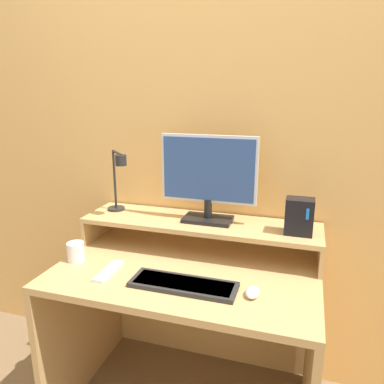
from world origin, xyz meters
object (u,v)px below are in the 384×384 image
desk_lamp (118,179)px  mouse (253,292)px  remote_control (109,271)px  keyboard (183,284)px  mug (76,252)px  monitor (208,176)px  router_dock (299,216)px

desk_lamp → mouse: 0.85m
remote_control → keyboard: bearing=-2.2°
keyboard → mug: (-0.53, 0.07, 0.03)m
keyboard → mouse: size_ratio=5.00×
monitor → mug: (-0.53, -0.30, -0.32)m
remote_control → monitor: bearing=47.2°
desk_lamp → mouse: (0.72, -0.34, -0.31)m
mouse → mug: size_ratio=0.97×
router_dock → mug: router_dock is taller
keyboard → mouse: (0.27, 0.01, 0.01)m
remote_control → mug: bearing=162.6°
monitor → router_dock: monitor is taller
monitor → mouse: 0.57m
keyboard → remote_control: size_ratio=2.23×
monitor → desk_lamp: size_ratio=1.43×
keyboard → mug: mug is taller
router_dock → remote_control: bearing=-156.8°
monitor → mug: size_ratio=5.17×
mouse → mug: 0.80m
mug → router_dock: bearing=15.3°
remote_control → mug: 0.21m
keyboard → mouse: 0.27m
monitor → desk_lamp: (-0.45, -0.02, -0.04)m
mouse → keyboard: bearing=-177.2°
desk_lamp → mug: bearing=-106.5°
keyboard → mouse: mouse is taller
router_dock → mug: (-0.94, -0.26, -0.18)m
keyboard → mug: bearing=172.0°
mug → keyboard: bearing=-8.0°
router_dock → keyboard: router_dock is taller
router_dock → mug: bearing=-164.7°
keyboard → desk_lamp: bearing=142.3°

